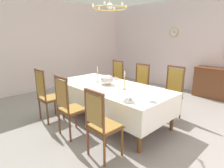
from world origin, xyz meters
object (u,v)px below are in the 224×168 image
chair_north_a (115,80)px  soup_tureen (106,80)px  chair_north_b (139,85)px  bowl_near_right (115,78)px  chair_north_c (171,92)px  chair_south_a (47,95)px  chair_south_c (101,123)px  spoon_primary (64,80)px  spoon_secondary (112,78)px  mounted_clock (174,32)px  dining_table (110,89)px  chandelier (110,8)px  candlestick_east (124,82)px  bowl_near_left (65,81)px  chair_south_b (69,106)px  sideboard (220,84)px  candlestick_west (98,76)px  bowl_far_left (128,101)px

chair_north_a → soup_tureen: chair_north_a is taller
chair_north_a → soup_tureen: (0.76, -1.02, 0.30)m
chair_north_a → chair_north_b: size_ratio=1.01×
bowl_near_right → chair_north_c: bearing=23.1°
chair_south_a → chair_south_c: 1.77m
chair_south_c → spoon_primary: chair_south_c is taller
spoon_primary → spoon_secondary: bearing=59.4°
chair_north_a → chair_north_c: bearing=-179.9°
chair_north_a → mounted_clock: mounted_clock is taller
chair_south_a → spoon_primary: (-0.24, 0.55, 0.18)m
dining_table → chair_south_a: size_ratio=2.28×
chair_south_a → chandelier: chandelier is taller
dining_table → chair_north_c: (0.89, 1.02, -0.10)m
chair_north_a → chair_north_b: (0.87, -0.00, -0.00)m
chandelier → mounted_clock: bearing=97.5°
chair_north_a → spoon_primary: size_ratio=6.37×
chair_south_c → candlestick_east: (-0.48, 1.02, 0.35)m
bowl_near_left → chair_south_b: bearing=-27.8°
bowl_near_left → soup_tureen: bearing=28.9°
chair_north_b → bowl_near_left: (-1.00, -1.51, 0.21)m
chair_north_a → chandelier: (0.87, -1.02, 1.74)m
dining_table → sideboard: bearing=69.1°
candlestick_east → spoon_primary: (-1.52, -0.47, -0.15)m
chair_north_c → mounted_clock: bearing=-61.3°
spoon_secondary → sideboard: 3.25m
chair_north_c → candlestick_east: size_ratio=3.13×
chair_south_b → candlestick_east: (0.42, 1.02, 0.34)m
candlestick_east → dining_table: bearing=180.0°
soup_tureen → bowl_near_right: size_ratio=1.70×
candlestick_west → bowl_far_left: size_ratio=1.92×
candlestick_east → sideboard: 3.39m
dining_table → candlestick_east: size_ratio=7.03×
chair_south_c → spoon_primary: 2.09m
bowl_far_left → spoon_primary: (-2.04, 0.01, -0.02)m
spoon_primary → chair_north_a: bearing=83.2°
chair_south_a → candlestick_west: bearing=65.7°
chair_north_a → spoon_primary: bearing=81.0°
candlestick_west → chandelier: 1.47m
bowl_near_left → spoon_primary: size_ratio=0.85×
mounted_clock → dining_table: bearing=-82.5°
soup_tureen → chandelier: (0.11, 0.00, 1.45)m
chair_south_c → chandelier: 2.22m
chair_south_b → bowl_near_left: 1.15m
chair_north_b → bowl_far_left: size_ratio=6.09×
chair_south_a → soup_tureen: size_ratio=3.89×
dining_table → chair_north_b: chair_north_b is taller
chair_north_a → bowl_near_left: chair_north_a is taller
chair_north_b → spoon_secondary: size_ratio=6.36×
chair_north_b → candlestick_west: bearing=68.0°
soup_tureen → candlestick_east: 0.53m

